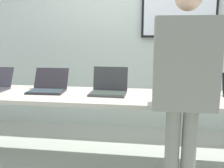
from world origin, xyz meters
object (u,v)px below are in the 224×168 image
laptop_station_2 (109,88)px  laptop_station_3 (176,90)px  laptop_station_1 (48,86)px  person (184,80)px  workbench (131,100)px

laptop_station_2 → laptop_station_3: size_ratio=1.01×
laptop_station_1 → person: size_ratio=0.23×
workbench → laptop_station_1: laptop_station_1 is taller
laptop_station_3 → laptop_station_1: bearing=179.6°
workbench → laptop_station_2: bearing=164.4°
person → laptop_station_3: bearing=88.4°
workbench → person: person is taller
workbench → laptop_station_3: laptop_station_3 is taller
laptop_station_2 → person: (0.66, -0.69, 0.22)m
workbench → laptop_station_1: 0.90m
laptop_station_3 → person: bearing=-91.6°
laptop_station_2 → workbench: bearing=-15.6°
laptop_station_2 → laptop_station_3: laptop_station_2 is taller
laptop_station_2 → person: 0.97m
laptop_station_2 → person: bearing=-46.3°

